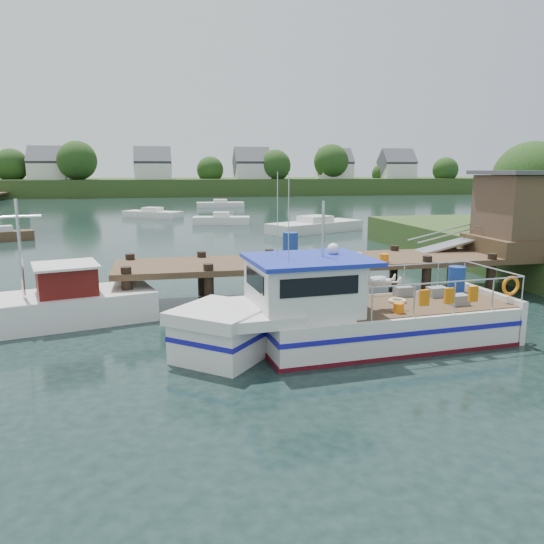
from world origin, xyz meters
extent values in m
plane|color=black|center=(0.00, 0.00, 0.00)|extent=(160.00, 160.00, 0.00)
cylinder|color=#332114|center=(14.00, 6.00, 1.52)|extent=(0.50, 0.50, 3.05)
sphere|color=#234217|center=(14.00, 6.00, 3.96)|extent=(3.90, 3.90, 3.90)
cube|color=#30471D|center=(0.00, 84.00, 1.40)|extent=(140.00, 24.00, 3.00)
cylinder|color=#332114|center=(-28.00, 79.00, 2.10)|extent=(0.60, 0.60, 4.20)
sphere|color=#234217|center=(-28.00, 79.00, 5.21)|extent=(5.54, 5.54, 5.54)
cylinder|color=#332114|center=(-17.00, 75.00, 2.40)|extent=(0.60, 0.60, 4.80)
sphere|color=#234217|center=(-17.00, 75.00, 5.95)|extent=(6.34, 6.34, 6.34)
cylinder|color=#332114|center=(-6.00, 77.00, 1.50)|extent=(0.60, 0.60, 3.00)
sphere|color=#234217|center=(-6.00, 77.00, 3.72)|extent=(3.96, 3.96, 3.96)
cylinder|color=#332114|center=(5.00, 79.00, 1.80)|extent=(0.60, 0.60, 3.60)
sphere|color=#234217|center=(5.00, 79.00, 4.46)|extent=(4.75, 4.75, 4.75)
cylinder|color=#332114|center=(16.00, 75.00, 2.10)|extent=(0.60, 0.60, 4.20)
sphere|color=#234217|center=(16.00, 75.00, 5.21)|extent=(5.54, 5.54, 5.54)
cylinder|color=#332114|center=(27.00, 77.00, 2.40)|extent=(0.60, 0.60, 4.80)
sphere|color=#234217|center=(27.00, 77.00, 5.95)|extent=(6.34, 6.34, 6.34)
cylinder|color=#332114|center=(38.00, 79.00, 1.50)|extent=(0.60, 0.60, 3.00)
sphere|color=#234217|center=(38.00, 79.00, 3.72)|extent=(3.96, 3.96, 3.96)
cylinder|color=#332114|center=(49.00, 75.00, 1.80)|extent=(0.60, 0.60, 3.60)
sphere|color=#234217|center=(49.00, 75.00, 4.46)|extent=(4.75, 4.75, 4.75)
cube|color=silver|center=(-22.00, 78.00, 4.00)|extent=(6.00, 5.00, 3.00)
cube|color=#47474C|center=(-22.00, 78.00, 5.90)|extent=(6.20, 5.09, 5.09)
cube|color=silver|center=(-5.00, 77.00, 4.00)|extent=(6.00, 5.00, 3.00)
cube|color=#47474C|center=(-5.00, 77.00, 5.90)|extent=(6.20, 5.09, 5.09)
cube|color=silver|center=(12.00, 76.00, 4.00)|extent=(6.00, 5.00, 3.00)
cube|color=#47474C|center=(12.00, 76.00, 5.90)|extent=(6.20, 5.09, 5.09)
cube|color=silver|center=(28.00, 78.00, 4.00)|extent=(6.00, 5.00, 3.00)
cube|color=#47474C|center=(28.00, 78.00, 5.90)|extent=(6.20, 5.09, 5.09)
cube|color=silver|center=(40.00, 77.00, 4.00)|extent=(6.00, 5.00, 3.00)
cube|color=#47474C|center=(40.00, 77.00, 5.90)|extent=(6.20, 5.09, 5.09)
cube|color=#4D3724|center=(2.00, 0.00, 1.30)|extent=(16.00, 3.00, 0.20)
cylinder|color=black|center=(-5.50, -1.30, 0.65)|extent=(0.32, 0.32, 1.90)
cylinder|color=black|center=(-5.50, 1.30, 0.65)|extent=(0.32, 0.32, 1.90)
cylinder|color=black|center=(-3.00, -1.30, 0.65)|extent=(0.32, 0.32, 1.90)
cylinder|color=black|center=(-3.00, 1.30, 0.65)|extent=(0.32, 0.32, 1.90)
cylinder|color=black|center=(-0.50, -1.30, 0.65)|extent=(0.32, 0.32, 1.90)
cylinder|color=black|center=(-0.50, 1.30, 0.65)|extent=(0.32, 0.32, 1.90)
cylinder|color=black|center=(2.00, -1.30, 0.65)|extent=(0.32, 0.32, 1.90)
cylinder|color=black|center=(2.00, 1.30, 0.65)|extent=(0.32, 0.32, 1.90)
cylinder|color=black|center=(4.50, -1.30, 0.65)|extent=(0.32, 0.32, 1.90)
cylinder|color=black|center=(4.50, 1.30, 0.65)|extent=(0.32, 0.32, 1.90)
cylinder|color=black|center=(7.00, -1.30, 0.65)|extent=(0.32, 0.32, 1.90)
cylinder|color=black|center=(7.00, 1.30, 0.65)|extent=(0.32, 0.32, 1.90)
cylinder|color=black|center=(9.50, 1.30, 0.65)|extent=(0.32, 0.32, 1.90)
cube|color=#4D3724|center=(9.00, 0.00, 1.70)|extent=(3.20, 3.00, 0.60)
cube|color=#4E3B2B|center=(9.00, 0.00, 3.10)|extent=(2.60, 2.60, 2.40)
cube|color=#47474C|center=(9.00, 0.00, 4.40)|extent=(3.00, 3.00, 0.15)
cube|color=#A5A8AD|center=(6.70, 0.90, 1.65)|extent=(3.34, 0.90, 0.79)
cylinder|color=silver|center=(6.70, 0.50, 2.15)|extent=(3.34, 0.05, 0.76)
cylinder|color=silver|center=(6.70, 1.30, 2.15)|extent=(3.34, 0.05, 0.76)
cube|color=slate|center=(1.00, -1.00, 1.56)|extent=(0.60, 0.40, 0.30)
cube|color=slate|center=(2.00, -0.80, 1.56)|extent=(0.60, 0.40, 0.30)
cylinder|color=orange|center=(3.00, -1.10, 1.55)|extent=(0.30, 0.30, 0.28)
cylinder|color=navy|center=(0.20, 0.90, 1.84)|extent=(0.56, 0.56, 0.85)
cube|color=silver|center=(1.19, -5.16, 0.50)|extent=(6.68, 3.11, 0.99)
cube|color=silver|center=(-3.12, -5.51, 0.50)|extent=(2.59, 2.59, 0.99)
cube|color=silver|center=(-3.12, -5.51, 1.12)|extent=(2.83, 2.84, 0.30)
cube|color=silver|center=(-2.26, -5.44, 1.10)|extent=(1.92, 2.60, 0.26)
cube|color=#18139A|center=(1.19, -5.16, 0.62)|extent=(6.77, 3.15, 0.12)
cube|color=#18139A|center=(-3.12, -5.51, 0.62)|extent=(2.63, 2.63, 0.12)
cube|color=#4F0B15|center=(1.19, -5.16, 0.04)|extent=(6.76, 3.13, 0.12)
cube|color=#4D3724|center=(2.22, -5.08, 1.00)|extent=(4.84, 2.70, 0.03)
cube|color=silver|center=(4.55, -4.89, 0.58)|extent=(0.38, 2.60, 1.17)
cube|color=silver|center=(-1.05, -5.34, 1.64)|extent=(2.60, 2.44, 1.30)
cube|color=black|center=(-0.96, -6.47, 1.90)|extent=(1.90, 0.19, 0.43)
cube|color=black|center=(-1.14, -4.21, 1.90)|extent=(1.90, 0.19, 0.43)
cube|color=black|center=(-2.27, -5.44, 1.90)|extent=(0.16, 1.55, 0.43)
cube|color=#1B2CAC|center=(-0.88, -5.33, 2.34)|extent=(3.13, 2.74, 0.10)
cylinder|color=silver|center=(-0.54, -5.30, 3.07)|extent=(0.07, 0.07, 1.38)
cylinder|color=silver|center=(-1.54, -5.82, 3.42)|extent=(0.02, 0.02, 2.08)
cylinder|color=silver|center=(-1.60, -4.95, 3.42)|extent=(0.02, 0.02, 2.08)
sphere|color=silver|center=(-0.13, -4.92, 2.51)|extent=(0.34, 0.34, 0.31)
cylinder|color=silver|center=(2.45, -6.26, 1.82)|extent=(4.31, 0.39, 0.04)
cylinder|color=silver|center=(2.26, -3.88, 1.82)|extent=(4.31, 0.39, 0.04)
cylinder|color=silver|center=(4.54, -4.89, 1.82)|extent=(0.23, 2.37, 0.04)
cylinder|color=silver|center=(0.34, -6.43, 1.41)|extent=(0.04, 0.04, 0.82)
cylinder|color=silver|center=(0.14, -4.05, 1.41)|extent=(0.04, 0.04, 0.82)
cylinder|color=silver|center=(1.46, -6.34, 1.41)|extent=(0.04, 0.04, 0.82)
cylinder|color=silver|center=(1.27, -3.96, 1.41)|extent=(0.04, 0.04, 0.82)
cylinder|color=silver|center=(2.58, -6.25, 1.41)|extent=(0.04, 0.04, 0.82)
cylinder|color=silver|center=(2.39, -3.87, 1.41)|extent=(0.04, 0.04, 0.82)
cylinder|color=silver|center=(3.70, -6.16, 1.41)|extent=(0.04, 0.04, 0.82)
cylinder|color=silver|center=(3.51, -3.78, 1.41)|extent=(0.04, 0.04, 0.82)
cylinder|color=silver|center=(4.61, -6.08, 1.41)|extent=(0.04, 0.04, 0.82)
cylinder|color=silver|center=(4.41, -3.70, 1.41)|extent=(0.04, 0.04, 0.82)
cube|color=slate|center=(3.13, -5.53, 1.15)|extent=(0.55, 0.39, 0.28)
cube|color=slate|center=(3.05, -4.58, 1.15)|extent=(0.55, 0.39, 0.28)
cube|color=slate|center=(2.16, -4.30, 1.15)|extent=(0.50, 0.37, 0.28)
cylinder|color=navy|center=(3.89, -4.16, 1.38)|extent=(0.52, 0.52, 0.76)
cylinder|color=orange|center=(1.25, -5.94, 1.13)|extent=(0.28, 0.28, 0.26)
torus|color=#BFB28C|center=(1.69, -4.95, 1.06)|extent=(0.52, 0.52, 0.10)
torus|color=orange|center=(4.63, -5.58, 1.47)|extent=(0.54, 0.13, 0.54)
cube|color=orange|center=(1.72, -6.33, 1.47)|extent=(0.25, 0.11, 0.39)
cube|color=orange|center=(2.41, -6.28, 1.47)|extent=(0.25, 0.11, 0.39)
cube|color=orange|center=(3.10, -6.22, 1.47)|extent=(0.25, 0.11, 0.39)
imported|color=silver|center=(0.69, -5.46, 1.76)|extent=(0.41, 0.58, 1.52)
cube|color=silver|center=(-7.65, -1.52, 0.45)|extent=(6.16, 3.54, 0.89)
cube|color=#52100D|center=(-7.21, -1.41, 1.30)|extent=(1.96, 1.96, 0.85)
cube|color=silver|center=(-7.21, -1.41, 1.74)|extent=(2.18, 2.18, 0.07)
cylinder|color=silver|center=(-8.34, -1.70, 2.32)|extent=(0.11, 0.11, 2.77)
cylinder|color=silver|center=(-8.34, -1.70, 3.22)|extent=(1.23, 0.37, 0.05)
cube|color=#4D3724|center=(-14.16, 18.95, 0.31)|extent=(3.55, 2.35, 0.62)
cube|color=silver|center=(-14.16, 18.95, 0.78)|extent=(1.18, 1.11, 0.40)
cube|color=silver|center=(3.00, 46.99, 0.31)|extent=(5.80, 2.26, 0.61)
cube|color=silver|center=(3.00, 46.99, 0.77)|extent=(1.67, 1.46, 0.39)
cube|color=silver|center=(0.68, 26.42, 0.33)|extent=(4.89, 2.44, 0.65)
cube|color=silver|center=(0.68, 26.42, 0.82)|extent=(1.50, 1.35, 0.42)
cube|color=silver|center=(6.76, 19.53, 0.38)|extent=(7.87, 5.64, 0.75)
cube|color=silver|center=(6.76, 19.53, 0.94)|extent=(2.69, 2.55, 0.48)
cube|color=silver|center=(-4.97, 34.24, 0.31)|extent=(5.82, 4.92, 0.62)
cube|color=silver|center=(-4.97, 34.24, 0.78)|extent=(2.11, 2.06, 0.40)
camera|label=1|loc=(-4.48, -17.69, 4.51)|focal=35.00mm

